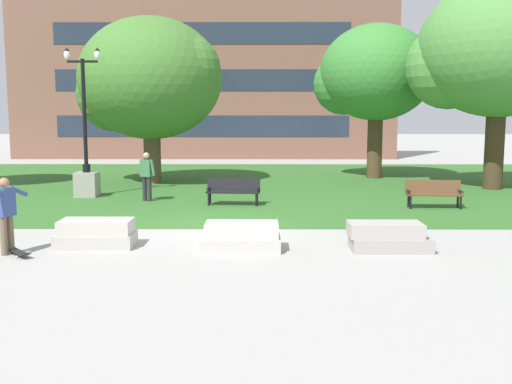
{
  "coord_description": "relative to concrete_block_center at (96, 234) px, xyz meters",
  "views": [
    {
      "loc": [
        1.27,
        -15.81,
        3.13
      ],
      "look_at": [
        1.16,
        -1.4,
        1.2
      ],
      "focal_mm": 42.0,
      "sensor_mm": 36.0,
      "label": 1
    }
  ],
  "objects": [
    {
      "name": "concrete_block_center",
      "position": [
        0.0,
        0.0,
        0.0
      ],
      "size": [
        1.8,
        0.9,
        0.64
      ],
      "color": "#B2ADA3",
      "rests_on": "ground"
    },
    {
      "name": "lamp_post_center",
      "position": [
        -2.58,
        8.26,
        0.8
      ],
      "size": [
        1.32,
        0.8,
        5.42
      ],
      "color": "gray",
      "rests_on": "grass_lawn"
    },
    {
      "name": "concrete_block_left",
      "position": [
        3.41,
        -0.35,
        0.0
      ],
      "size": [
        1.8,
        0.9,
        0.64
      ],
      "color": "#BCB7B2",
      "rests_on": "ground"
    },
    {
      "name": "tree_far_left",
      "position": [
        9.19,
        14.67,
        4.57
      ],
      "size": [
        5.52,
        5.25,
        7.17
      ],
      "color": "#4C3823",
      "rests_on": "grass_lawn"
    },
    {
      "name": "person_bystander_near_lawn",
      "position": [
        -0.14,
        7.12,
        0.68
      ],
      "size": [
        0.7,
        0.46,
        1.71
      ],
      "color": "#28282D",
      "rests_on": "grass_lawn"
    },
    {
      "name": "park_bench_near_right",
      "position": [
        2.94,
        6.28,
        0.23
      ],
      "size": [
        1.83,
        0.66,
        0.9
      ],
      "color": "black",
      "rests_on": "grass_lawn"
    },
    {
      "name": "tree_near_left",
      "position": [
        13.24,
        10.6,
        5.24
      ],
      "size": [
        6.72,
        6.4,
        8.33
      ],
      "color": "#42301E",
      "rests_on": "grass_lawn"
    },
    {
      "name": "grass_lawn",
      "position": [
        2.58,
        12.11,
        -0.3
      ],
      "size": [
        40.0,
        20.0,
        0.02
      ],
      "primitive_type": "cube",
      "color": "#336628",
      "rests_on": "ground"
    },
    {
      "name": "park_bench_near_left",
      "position": [
        9.52,
        5.68,
        0.23
      ],
      "size": [
        1.82,
        0.6,
        0.9
      ],
      "color": "brown",
      "rests_on": "grass_lawn"
    },
    {
      "name": "concrete_block_right",
      "position": [
        6.75,
        -0.33,
        0.0
      ],
      "size": [
        1.86,
        0.9,
        0.64
      ],
      "color": "#9E9991",
      "rests_on": "ground"
    },
    {
      "name": "building_facade_distant",
      "position": [
        0.04,
        26.6,
        5.94
      ],
      "size": [
        25.79,
        1.03,
        12.5
      ],
      "color": "brown",
      "rests_on": "ground"
    },
    {
      "name": "person_skateboarder",
      "position": [
        -1.76,
        -0.77,
        0.67
      ],
      "size": [
        0.46,
        1.54,
        1.71
      ],
      "color": "brown",
      "rests_on": "ground"
    },
    {
      "name": "ground_plane",
      "position": [
        2.58,
        2.11,
        -0.31
      ],
      "size": [
        140.0,
        140.0,
        0.0
      ],
      "primitive_type": "plane",
      "color": "#A3A09B"
    },
    {
      "name": "skateboard",
      "position": [
        -1.48,
        -0.9,
        -0.22
      ],
      "size": [
        0.83,
        0.89,
        0.14
      ],
      "color": "black",
      "rests_on": "ground"
    },
    {
      "name": "tree_near_right",
      "position": [
        -0.99,
        12.61,
        4.19
      ],
      "size": [
        6.5,
        6.19,
        7.19
      ],
      "color": "brown",
      "rests_on": "grass_lawn"
    }
  ]
}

